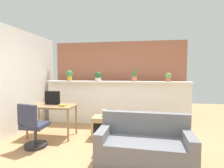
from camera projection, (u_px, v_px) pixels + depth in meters
ground_plane at (101, 155)px, 3.24m from camera, size 12.00×12.00×0.00m
divider_wall at (116, 103)px, 5.17m from camera, size 4.16×0.16×1.23m
plant_shelf at (116, 82)px, 5.09m from camera, size 4.16×0.33×0.04m
brick_wall_behind at (119, 81)px, 5.72m from camera, size 4.16×0.10×2.50m
side_wall_left at (2, 83)px, 3.92m from camera, size 0.12×4.40×2.60m
potted_plant_0 at (70, 75)px, 5.29m from camera, size 0.20×0.20×0.32m
potted_plant_1 at (98, 76)px, 5.16m from camera, size 0.21×0.21×0.28m
potted_plant_2 at (134, 75)px, 5.01m from camera, size 0.13×0.13×0.42m
potted_plant_3 at (168, 77)px, 4.86m from camera, size 0.16×0.16×0.25m
desk at (52, 109)px, 4.19m from camera, size 1.10×0.60×0.75m
tv_monitor at (52, 98)px, 4.26m from camera, size 0.38×0.04×0.33m
office_chair at (33, 129)px, 3.54m from camera, size 0.49×0.49×0.91m
side_cube_shelf at (101, 127)px, 4.12m from camera, size 0.40×0.41×0.50m
vase_on_shelf at (104, 113)px, 4.10m from camera, size 0.09×0.09×0.16m
book_on_desk at (62, 105)px, 4.06m from camera, size 0.15×0.14×0.04m
couch at (144, 145)px, 3.01m from camera, size 1.59×0.83×0.80m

